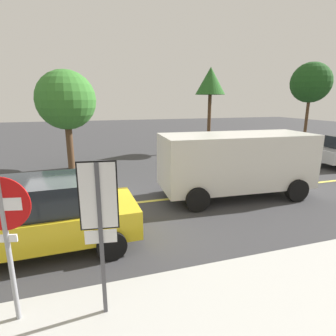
{
  "coord_description": "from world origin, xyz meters",
  "views": [
    {
      "loc": [
        0.53,
        -8.42,
        3.3
      ],
      "look_at": [
        3.14,
        -0.1,
        1.14
      ],
      "focal_mm": 29.09,
      "sensor_mm": 36.0,
      "label": 1
    }
  ],
  "objects_px": {
    "stop_sign": "(5,229)",
    "car_yellow_far_lane": "(41,215)",
    "speed_limit_sign": "(99,214)",
    "tree_left_verge": "(311,83)",
    "white_van": "(237,161)",
    "tree_right_verge": "(210,82)",
    "tree_centre_verge": "(66,100)"
  },
  "relations": [
    {
      "from": "stop_sign",
      "to": "car_yellow_far_lane",
      "type": "xyz_separation_m",
      "value": [
        0.08,
        2.3,
        -0.78
      ]
    },
    {
      "from": "speed_limit_sign",
      "to": "tree_right_verge",
      "type": "xyz_separation_m",
      "value": [
        7.85,
        12.78,
        2.68
      ]
    },
    {
      "from": "tree_left_verge",
      "to": "tree_centre_verge",
      "type": "xyz_separation_m",
      "value": [
        -16.01,
        -1.74,
        -1.19
      ]
    },
    {
      "from": "white_van",
      "to": "tree_left_verge",
      "type": "relative_size",
      "value": 0.9
    },
    {
      "from": "stop_sign",
      "to": "tree_centre_verge",
      "type": "bearing_deg",
      "value": 87.43
    },
    {
      "from": "white_van",
      "to": "car_yellow_far_lane",
      "type": "relative_size",
      "value": 1.21
    },
    {
      "from": "tree_centre_verge",
      "to": "tree_left_verge",
      "type": "bearing_deg",
      "value": 6.2
    },
    {
      "from": "stop_sign",
      "to": "white_van",
      "type": "distance_m",
      "value": 7.44
    },
    {
      "from": "stop_sign",
      "to": "tree_centre_verge",
      "type": "relative_size",
      "value": 0.49
    },
    {
      "from": "speed_limit_sign",
      "to": "stop_sign",
      "type": "bearing_deg",
      "value": 168.88
    },
    {
      "from": "tree_right_verge",
      "to": "speed_limit_sign",
      "type": "bearing_deg",
      "value": -121.55
    },
    {
      "from": "white_van",
      "to": "tree_left_verge",
      "type": "height_order",
      "value": "tree_left_verge"
    },
    {
      "from": "tree_right_verge",
      "to": "stop_sign",
      "type": "bearing_deg",
      "value": -125.96
    },
    {
      "from": "stop_sign",
      "to": "tree_centre_verge",
      "type": "xyz_separation_m",
      "value": [
        0.46,
        10.2,
        1.71
      ]
    },
    {
      "from": "speed_limit_sign",
      "to": "car_yellow_far_lane",
      "type": "height_order",
      "value": "speed_limit_sign"
    },
    {
      "from": "stop_sign",
      "to": "tree_left_verge",
      "type": "xyz_separation_m",
      "value": [
        16.46,
        11.94,
        2.9
      ]
    },
    {
      "from": "tree_left_verge",
      "to": "tree_right_verge",
      "type": "height_order",
      "value": "tree_left_verge"
    },
    {
      "from": "stop_sign",
      "to": "tree_left_verge",
      "type": "distance_m",
      "value": 20.54
    },
    {
      "from": "speed_limit_sign",
      "to": "car_yellow_far_lane",
      "type": "xyz_separation_m",
      "value": [
        -1.16,
        2.55,
        -0.94
      ]
    },
    {
      "from": "white_van",
      "to": "car_yellow_far_lane",
      "type": "xyz_separation_m",
      "value": [
        -6.06,
        -1.87,
        -0.45
      ]
    },
    {
      "from": "speed_limit_sign",
      "to": "white_van",
      "type": "distance_m",
      "value": 6.62
    },
    {
      "from": "stop_sign",
      "to": "tree_right_verge",
      "type": "xyz_separation_m",
      "value": [
        9.09,
        12.53,
        2.85
      ]
    },
    {
      "from": "stop_sign",
      "to": "car_yellow_far_lane",
      "type": "relative_size",
      "value": 0.53
    },
    {
      "from": "speed_limit_sign",
      "to": "tree_left_verge",
      "type": "xyz_separation_m",
      "value": [
        15.22,
        12.18,
        2.74
      ]
    },
    {
      "from": "speed_limit_sign",
      "to": "tree_right_verge",
      "type": "distance_m",
      "value": 15.23
    },
    {
      "from": "tree_right_verge",
      "to": "car_yellow_far_lane",
      "type": "bearing_deg",
      "value": -131.37
    },
    {
      "from": "tree_left_verge",
      "to": "speed_limit_sign",
      "type": "bearing_deg",
      "value": -141.32
    },
    {
      "from": "speed_limit_sign",
      "to": "car_yellow_far_lane",
      "type": "distance_m",
      "value": 2.96
    },
    {
      "from": "stop_sign",
      "to": "tree_right_verge",
      "type": "relative_size",
      "value": 0.44
    },
    {
      "from": "speed_limit_sign",
      "to": "car_yellow_far_lane",
      "type": "bearing_deg",
      "value": 114.54
    },
    {
      "from": "car_yellow_far_lane",
      "to": "speed_limit_sign",
      "type": "bearing_deg",
      "value": -65.46
    },
    {
      "from": "car_yellow_far_lane",
      "to": "tree_centre_verge",
      "type": "xyz_separation_m",
      "value": [
        0.37,
        7.89,
        2.49
      ]
    }
  ]
}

